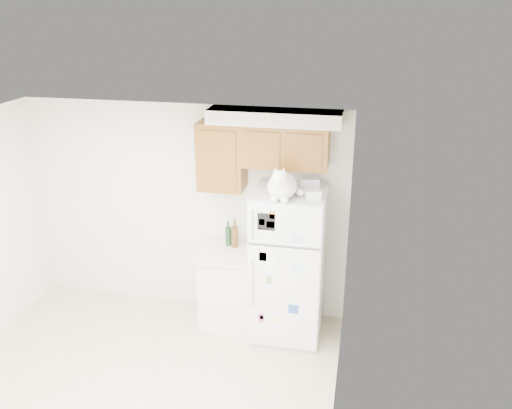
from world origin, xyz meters
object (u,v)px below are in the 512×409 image
(base_counter, at_px, (229,286))
(refrigerator, at_px, (288,265))
(storage_box_back, at_px, (310,183))
(storage_box_front, at_px, (313,194))
(cat, at_px, (282,186))
(bottle_amber, at_px, (235,233))
(bottle_green, at_px, (228,233))

(base_counter, bearing_deg, refrigerator, -6.09)
(storage_box_back, height_order, storage_box_front, storage_box_back)
(base_counter, distance_m, storage_box_front, 1.61)
(cat, height_order, storage_box_back, cat)
(refrigerator, xyz_separation_m, base_counter, (-0.69, 0.07, -0.39))
(cat, xyz_separation_m, bottle_amber, (-0.59, 0.41, -0.75))
(base_counter, xyz_separation_m, bottle_amber, (0.04, 0.11, 0.62))
(refrigerator, relative_size, base_counter, 1.85)
(base_counter, relative_size, cat, 1.74)
(refrigerator, xyz_separation_m, storage_box_back, (0.19, 0.17, 0.90))
(refrigerator, height_order, storage_box_back, storage_box_back)
(bottle_green, height_order, bottle_amber, bottle_amber)
(refrigerator, xyz_separation_m, cat, (-0.05, -0.22, 0.99))
(base_counter, distance_m, storage_box_back, 1.56)
(storage_box_back, bearing_deg, cat, -138.06)
(cat, bearing_deg, bottle_amber, 145.35)
(base_counter, bearing_deg, bottle_amber, 68.29)
(storage_box_front, distance_m, bottle_green, 1.25)
(cat, xyz_separation_m, storage_box_back, (0.24, 0.40, -0.09))
(cat, bearing_deg, base_counter, 154.91)
(storage_box_back, relative_size, bottle_amber, 0.54)
(base_counter, height_order, storage_box_front, storage_box_front)
(base_counter, xyz_separation_m, bottle_green, (-0.04, 0.14, 0.61))
(refrigerator, relative_size, bottle_green, 5.68)
(bottle_green, bearing_deg, bottle_amber, -18.17)
(refrigerator, height_order, bottle_green, refrigerator)
(storage_box_front, bearing_deg, cat, 173.32)
(cat, bearing_deg, storage_box_front, 12.00)
(base_counter, relative_size, storage_box_front, 6.13)
(cat, xyz_separation_m, bottle_green, (-0.68, 0.44, -0.77))
(cat, bearing_deg, storage_box_back, 58.84)
(base_counter, bearing_deg, storage_box_back, 6.42)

